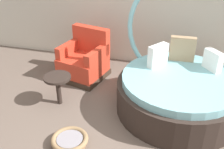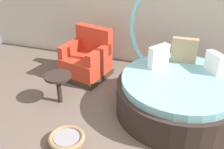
{
  "view_description": "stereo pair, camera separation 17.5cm",
  "coord_description": "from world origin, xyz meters",
  "px_view_note": "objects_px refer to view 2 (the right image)",
  "views": [
    {
      "loc": [
        0.45,
        -2.8,
        2.66
      ],
      "look_at": [
        -0.53,
        0.8,
        0.55
      ],
      "focal_mm": 43.07,
      "sensor_mm": 36.0,
      "label": 1
    },
    {
      "loc": [
        0.61,
        -2.75,
        2.66
      ],
      "look_at": [
        -0.53,
        0.8,
        0.55
      ],
      "focal_mm": 43.07,
      "sensor_mm": 36.0,
      "label": 2
    }
  ],
  "objects_px": {
    "red_armchair": "(87,60)",
    "pet_basket": "(67,139)",
    "round_daybed": "(180,87)",
    "side_table": "(58,80)"
  },
  "relations": [
    {
      "from": "pet_basket",
      "to": "side_table",
      "type": "height_order",
      "value": "side_table"
    },
    {
      "from": "pet_basket",
      "to": "round_daybed",
      "type": "bearing_deg",
      "value": 43.33
    },
    {
      "from": "round_daybed",
      "to": "pet_basket",
      "type": "height_order",
      "value": "round_daybed"
    },
    {
      "from": "round_daybed",
      "to": "side_table",
      "type": "bearing_deg",
      "value": -167.74
    },
    {
      "from": "pet_basket",
      "to": "side_table",
      "type": "distance_m",
      "value": 1.09
    },
    {
      "from": "red_armchair",
      "to": "pet_basket",
      "type": "height_order",
      "value": "red_armchair"
    },
    {
      "from": "round_daybed",
      "to": "pet_basket",
      "type": "distance_m",
      "value": 1.9
    },
    {
      "from": "red_armchair",
      "to": "side_table",
      "type": "bearing_deg",
      "value": -95.36
    },
    {
      "from": "round_daybed",
      "to": "red_armchair",
      "type": "xyz_separation_m",
      "value": [
        -1.82,
        0.57,
        -0.07
      ]
    },
    {
      "from": "round_daybed",
      "to": "red_armchair",
      "type": "bearing_deg",
      "value": 162.5
    }
  ]
}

